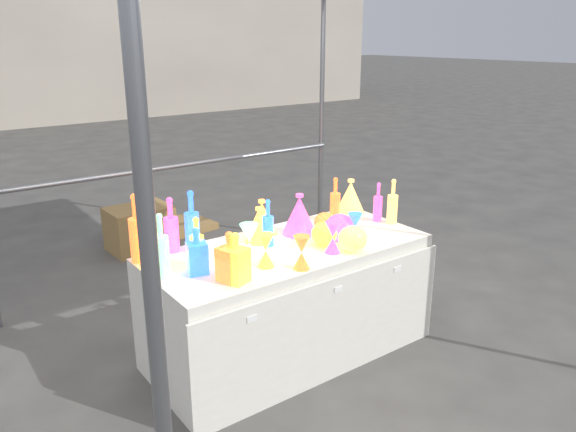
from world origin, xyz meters
TOP-DOWN VIEW (x-y plane):
  - ground at (0.00, 0.00)m, footprint 80.00×80.00m
  - display_table at (0.00, -0.01)m, footprint 1.84×0.83m
  - cardboard_box_closed at (-0.06, 2.37)m, footprint 0.61×0.45m
  - cardboard_box_flat at (0.44, 2.67)m, footprint 0.84×0.64m
  - bottle_0 at (-0.85, 0.20)m, footprint 0.09×0.09m
  - bottle_1 at (-0.52, 0.28)m, footprint 0.10×0.10m
  - bottle_2 at (-0.85, 0.32)m, footprint 0.10×0.10m
  - bottle_3 at (-0.62, 0.35)m, footprint 0.12×0.12m
  - bottle_4 at (-0.85, 0.09)m, footprint 0.10×0.10m
  - bottle_5 at (-0.83, 0.03)m, footprint 0.09×0.09m
  - bottle_6 at (-0.61, 0.04)m, footprint 0.09×0.09m
  - bottle_7 at (-0.09, 0.08)m, footprint 0.08×0.08m
  - decanter_0 at (-0.54, -0.27)m, footprint 0.15×0.15m
  - decanter_1 at (-0.56, -0.23)m, footprint 0.14×0.14m
  - decanter_2 at (-0.65, -0.04)m, footprint 0.13×0.13m
  - hourglass_0 at (-0.15, -0.33)m, footprint 0.13×0.13m
  - hourglass_1 at (0.16, -0.25)m, footprint 0.12×0.12m
  - hourglass_3 at (-0.32, -0.05)m, footprint 0.14×0.14m
  - hourglass_4 at (-0.30, -0.19)m, footprint 0.13×0.13m
  - hourglass_5 at (0.39, -0.19)m, footprint 0.11×0.11m
  - globe_0 at (0.20, -0.12)m, footprint 0.22×0.22m
  - globe_1 at (0.27, -0.30)m, footprint 0.18×0.18m
  - globe_2 at (0.36, 0.06)m, footprint 0.18×0.18m
  - globe_3 at (0.34, -0.11)m, footprint 0.21×0.21m
  - lampshade_0 at (-0.01, 0.28)m, footprint 0.25×0.25m
  - lampshade_1 at (-0.10, 0.18)m, footprint 0.25×0.25m
  - lampshade_2 at (0.20, 0.15)m, footprint 0.27×0.27m
  - lampshade_3 at (0.78, 0.28)m, footprint 0.28×0.28m
  - bottle_9 at (0.58, 0.22)m, footprint 0.09×0.09m
  - bottle_10 at (0.82, 0.03)m, footprint 0.08×0.08m
  - bottle_11 at (0.86, -0.07)m, footprint 0.08×0.08m

SIDE VIEW (x-z plane):
  - ground at x=0.00m, z-range 0.00..0.00m
  - cardboard_box_flat at x=0.44m, z-range 0.00..0.07m
  - cardboard_box_closed at x=-0.06m, z-range 0.00..0.43m
  - display_table at x=0.00m, z-range 0.00..0.75m
  - globe_2 at x=0.36m, z-range 0.75..0.87m
  - globe_0 at x=0.20m, z-range 0.75..0.88m
  - globe_1 at x=0.27m, z-range 0.75..0.89m
  - globe_3 at x=0.34m, z-range 0.75..0.91m
  - hourglass_5 at x=0.39m, z-range 0.75..0.94m
  - hourglass_1 at x=0.16m, z-range 0.75..0.95m
  - hourglass_0 at x=-0.15m, z-range 0.75..0.95m
  - hourglass_4 at x=-0.30m, z-range 0.75..0.95m
  - hourglass_3 at x=-0.32m, z-range 0.75..0.97m
  - lampshade_1 at x=-0.10m, z-range 0.75..0.98m
  - lampshade_0 at x=-0.01m, z-range 0.75..0.99m
  - lampshade_3 at x=0.78m, z-range 0.75..1.01m
  - decanter_2 at x=-0.65m, z-range 0.75..1.02m
  - lampshade_2 at x=0.20m, z-range 0.75..1.02m
  - decanter_1 at x=-0.56m, z-range 0.75..1.03m
  - bottle_10 at x=0.82m, z-range 0.75..1.03m
  - decanter_0 at x=-0.54m, z-range 0.75..1.03m
  - bottle_6 at x=-0.61m, z-range 0.75..1.05m
  - bottle_7 at x=-0.09m, z-range 0.75..1.05m
  - bottle_0 at x=-0.85m, z-range 0.75..1.06m
  - bottle_9 at x=0.58m, z-range 0.75..1.07m
  - bottle_11 at x=0.86m, z-range 0.75..1.07m
  - bottle_3 at x=-0.62m, z-range 0.75..1.10m
  - bottle_4 at x=-0.85m, z-range 0.75..1.11m
  - bottle_5 at x=-0.83m, z-range 0.75..1.12m
  - bottle_1 at x=-0.52m, z-range 0.75..1.14m
  - bottle_2 at x=-0.85m, z-range 0.75..1.16m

